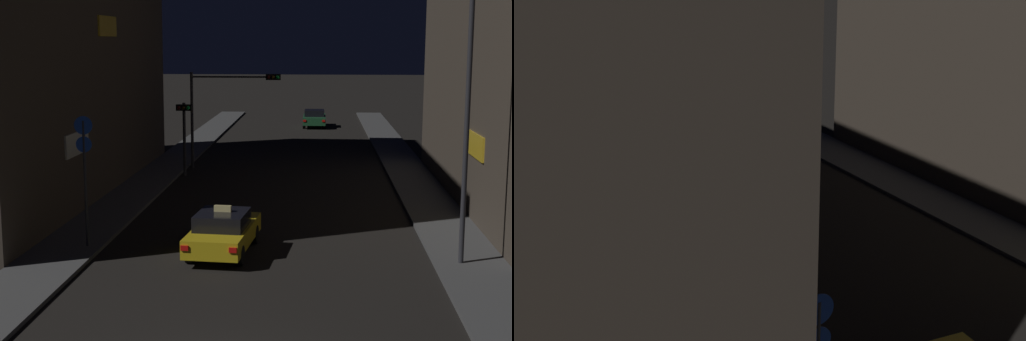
{
  "view_description": "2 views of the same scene",
  "coord_description": "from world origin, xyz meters",
  "views": [
    {
      "loc": [
        1.79,
        -14.62,
        6.92
      ],
      "look_at": [
        -0.73,
        16.24,
        1.74
      ],
      "focal_mm": 54.2,
      "sensor_mm": 36.0,
      "label": 1
    },
    {
      "loc": [
        -12.36,
        0.16,
        10.98
      ],
      "look_at": [
        -0.75,
        21.22,
        2.51
      ],
      "focal_mm": 52.41,
      "sensor_mm": 36.0,
      "label": 2
    }
  ],
  "objects": [
    {
      "name": "sidewalk_left",
      "position": [
        -6.56,
        29.24,
        0.07
      ],
      "size": [
        2.29,
        62.49,
        0.13
      ],
      "primitive_type": "cube",
      "color": "#4C4C4C",
      "rests_on": "ground_plane"
    },
    {
      "name": "sidewalk_right",
      "position": [
        6.56,
        29.24,
        0.07
      ],
      "size": [
        2.29,
        62.49,
        0.13
      ],
      "primitive_type": "cube",
      "color": "#4C4C4C",
      "rests_on": "ground_plane"
    },
    {
      "name": "far_car",
      "position": [
        1.43,
        48.56,
        0.73
      ],
      "size": [
        1.84,
        4.46,
        1.42
      ],
      "color": "#1E512D",
      "rests_on": "ground_plane"
    },
    {
      "name": "traffic_light_overhead",
      "position": [
        -3.25,
        27.25,
        3.85
      ],
      "size": [
        4.95,
        0.42,
        5.28
      ],
      "color": "#2D2D33",
      "rests_on": "ground_plane"
    },
    {
      "name": "traffic_light_left_kerb",
      "position": [
        -5.17,
        24.74,
        2.72
      ],
      "size": [
        0.8,
        0.42,
        3.8
      ],
      "color": "#2D2D33",
      "rests_on": "ground_plane"
    }
  ]
}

